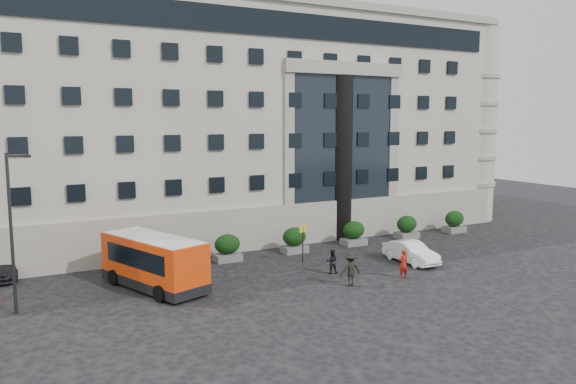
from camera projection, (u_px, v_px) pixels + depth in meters
name	position (u px, v px, depth m)	size (l,w,h in m)	color
ground	(261.00, 295.00, 30.80)	(120.00, 120.00, 0.00)	black
civic_building	(216.00, 126.00, 51.67)	(44.00, 24.00, 18.00)	#A6A092
entrance_column	(341.00, 158.00, 44.59)	(1.80, 1.80, 13.00)	black
hedge_a	(151.00, 256.00, 35.61)	(1.80, 1.26, 1.84)	#5F5F5C
hedge_b	(227.00, 248.00, 38.06)	(1.80, 1.26, 1.84)	#5F5F5C
hedge_c	(294.00, 240.00, 40.50)	(1.80, 1.26, 1.84)	#5F5F5C
hedge_d	(354.00, 233.00, 42.94)	(1.80, 1.26, 1.84)	#5F5F5C
hedge_e	(407.00, 227.00, 45.38)	(1.80, 1.26, 1.84)	#5F5F5C
hedge_f	(454.00, 221.00, 47.82)	(1.80, 1.26, 1.84)	#5F5F5C
street_lamp	(12.00, 227.00, 27.25)	(1.16, 0.18, 8.00)	#262628
bus_stop_sign	(303.00, 237.00, 37.53)	(0.50, 0.08, 2.52)	#262628
minibus	(154.00, 260.00, 31.82)	(4.72, 7.58, 2.99)	red
red_truck	(6.00, 233.00, 40.82)	(3.08, 5.15, 2.60)	maroon
parked_car_c	(0.00, 266.00, 34.18)	(1.96, 4.81, 1.40)	black
white_taxi	(411.00, 252.00, 37.66)	(1.53, 4.39, 1.45)	white
pedestrian_a	(403.00, 264.00, 33.93)	(0.65, 0.43, 1.78)	#9D190F
pedestrian_b	(332.00, 262.00, 34.97)	(0.75, 0.58, 1.54)	black
pedestrian_c	(350.00, 269.00, 32.37)	(1.28, 0.74, 1.98)	black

